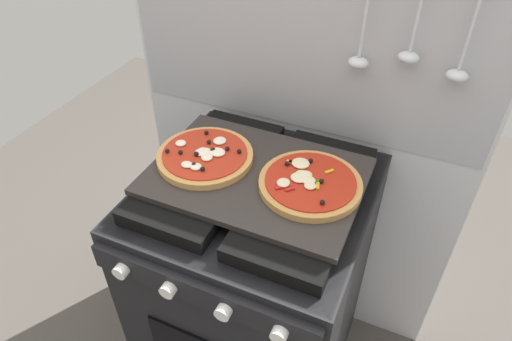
{
  "coord_description": "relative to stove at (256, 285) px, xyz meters",
  "views": [
    {
      "loc": [
        0.36,
        -0.81,
        1.65
      ],
      "look_at": [
        0.0,
        0.0,
        0.93
      ],
      "focal_mm": 31.67,
      "sensor_mm": 36.0,
      "label": 1
    }
  ],
  "objects": [
    {
      "name": "baking_tray",
      "position": [
        0.0,
        0.0,
        0.46
      ],
      "size": [
        0.54,
        0.38,
        0.02
      ],
      "primitive_type": "cube",
      "color": "#2D2826",
      "rests_on": "stove"
    },
    {
      "name": "stove",
      "position": [
        0.0,
        0.0,
        0.0
      ],
      "size": [
        0.6,
        0.64,
        0.9
      ],
      "color": "black",
      "rests_on": "ground_plane"
    },
    {
      "name": "kitchen_backsplash",
      "position": [
        0.0,
        0.34,
        0.34
      ],
      "size": [
        1.1,
        0.08,
        1.55
      ],
      "color": "silver",
      "rests_on": "ground_plane"
    },
    {
      "name": "pizza_right",
      "position": [
        0.14,
        0.01,
        0.48
      ],
      "size": [
        0.26,
        0.26,
        0.03
      ],
      "color": "#C18947",
      "rests_on": "baking_tray"
    },
    {
      "name": "pizza_left",
      "position": [
        -0.15,
        0.0,
        0.48
      ],
      "size": [
        0.26,
        0.26,
        0.03
      ],
      "color": "tan",
      "rests_on": "baking_tray"
    }
  ]
}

